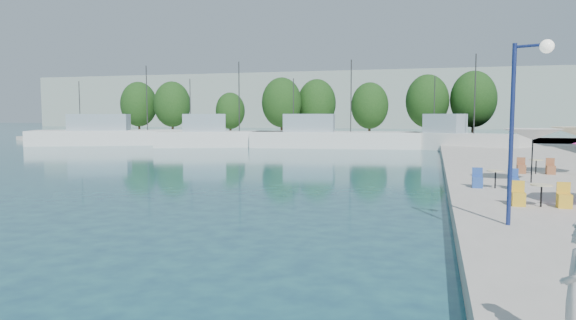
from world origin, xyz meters
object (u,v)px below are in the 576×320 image
(trawler_01, at_px, (124,136))
(trawler_02, at_px, (222,138))
(trawler_03, at_px, (330,138))
(trawler_04, at_px, (459,140))
(umbrella_white, at_px, (533,134))
(street_lamp, at_px, (525,99))

(trawler_01, xyz_separation_m, trawler_02, (13.58, -0.83, 0.00))
(trawler_03, height_order, trawler_04, same)
(trawler_02, relative_size, umbrella_white, 6.32)
(trawler_02, bearing_deg, umbrella_white, -69.35)
(trawler_01, bearing_deg, trawler_02, -29.48)
(trawler_01, distance_m, street_lamp, 56.91)
(umbrella_white, bearing_deg, trawler_01, 143.58)
(trawler_03, distance_m, trawler_04, 13.82)
(trawler_02, bearing_deg, trawler_03, -13.78)
(trawler_01, relative_size, trawler_03, 1.22)
(trawler_03, height_order, umbrella_white, trawler_03)
(trawler_01, xyz_separation_m, umbrella_white, (41.54, -30.64, 1.73))
(trawler_02, height_order, umbrella_white, trawler_02)
(trawler_01, distance_m, umbrella_white, 51.65)
(trawler_01, height_order, umbrella_white, trawler_01)
(trawler_02, xyz_separation_m, street_lamp, (26.01, -39.94, 3.02))
(trawler_01, distance_m, trawler_03, 25.93)
(umbrella_white, xyz_separation_m, street_lamp, (-1.95, -10.12, 1.29))
(trawler_04, bearing_deg, umbrella_white, -57.64)
(trawler_03, bearing_deg, trawler_02, -178.46)
(trawler_02, xyz_separation_m, umbrella_white, (27.96, -29.82, 1.73))
(trawler_01, xyz_separation_m, trawler_04, (39.70, 0.01, 0.00))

